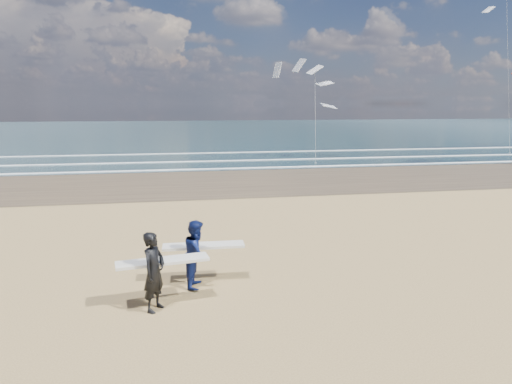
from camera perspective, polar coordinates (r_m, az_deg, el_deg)
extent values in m
cube|color=#4A3827|center=(34.81, 23.39, 2.17)|extent=(220.00, 12.00, 0.01)
cube|color=#183135|center=(84.96, 2.83, 7.74)|extent=(220.00, 100.00, 0.02)
cube|color=white|center=(38.85, 19.51, 3.34)|extent=(220.00, 0.50, 0.05)
cube|color=white|center=(42.96, 16.42, 4.20)|extent=(220.00, 0.50, 0.05)
cube|color=white|center=(48.82, 13.02, 5.13)|extent=(220.00, 0.50, 0.05)
imported|color=black|center=(11.02, -12.64, -9.70)|extent=(0.74, 0.83, 1.90)
cube|color=white|center=(11.30, -11.57, -8.45)|extent=(2.25, 0.85, 0.07)
imported|color=#0E1950|center=(12.23, -7.39, -7.65)|extent=(0.85, 1.00, 1.80)
cube|color=white|center=(12.54, -6.57, -6.67)|extent=(2.22, 0.60, 0.07)
cube|color=slate|center=(37.44, 7.47, 3.61)|extent=(0.12, 0.12, 0.10)
cube|color=slate|center=(51.54, 29.14, 4.32)|extent=(0.12, 0.12, 0.10)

